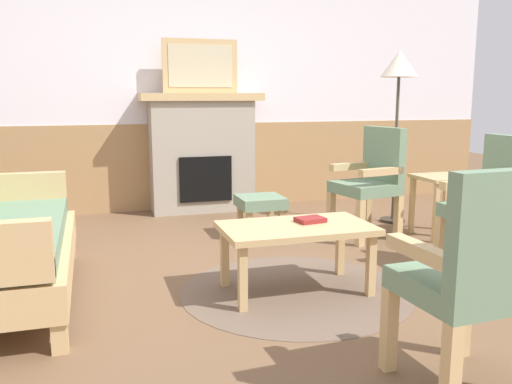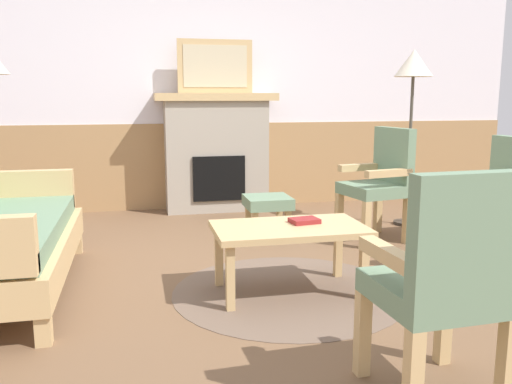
{
  "view_description": "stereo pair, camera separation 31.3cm",
  "coord_description": "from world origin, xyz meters",
  "px_view_note": "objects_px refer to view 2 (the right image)",
  "views": [
    {
      "loc": [
        -1.16,
        -3.42,
        1.25
      ],
      "look_at": [
        0.0,
        0.35,
        0.55
      ],
      "focal_mm": 38.0,
      "sensor_mm": 36.0,
      "label": 1
    },
    {
      "loc": [
        -0.86,
        -3.5,
        1.25
      ],
      "look_at": [
        0.0,
        0.35,
        0.55
      ],
      "focal_mm": 38.0,
      "sensor_mm": 36.0,
      "label": 2
    }
  ],
  "objects_px": {
    "couch": "(3,233)",
    "armchair_by_window_left": "(501,203)",
    "framed_picture": "(215,66)",
    "armchair_near_fireplace": "(381,179)",
    "armchair_front_left": "(445,277)",
    "book_on_table": "(304,221)",
    "fireplace": "(216,151)",
    "footstool": "(268,205)",
    "floor_lamp_by_chairs": "(413,74)",
    "coffee_table": "(289,234)",
    "side_table": "(454,191)"
  },
  "relations": [
    {
      "from": "footstool",
      "to": "armchair_front_left",
      "type": "xyz_separation_m",
      "value": [
        0.05,
        -2.78,
        0.25
      ]
    },
    {
      "from": "framed_picture",
      "to": "armchair_front_left",
      "type": "bearing_deg",
      "value": -85.22
    },
    {
      "from": "coffee_table",
      "to": "side_table",
      "type": "xyz_separation_m",
      "value": [
        1.76,
        0.93,
        0.05
      ]
    },
    {
      "from": "fireplace",
      "to": "framed_picture",
      "type": "distance_m",
      "value": 0.91
    },
    {
      "from": "fireplace",
      "to": "floor_lamp_by_chairs",
      "type": "height_order",
      "value": "floor_lamp_by_chairs"
    },
    {
      "from": "couch",
      "to": "book_on_table",
      "type": "relative_size",
      "value": 10.04
    },
    {
      "from": "armchair_near_fireplace",
      "to": "side_table",
      "type": "height_order",
      "value": "armchair_near_fireplace"
    },
    {
      "from": "framed_picture",
      "to": "fireplace",
      "type": "bearing_deg",
      "value": -90.0
    },
    {
      "from": "armchair_front_left",
      "to": "floor_lamp_by_chairs",
      "type": "xyz_separation_m",
      "value": [
        1.39,
        2.91,
        0.91
      ]
    },
    {
      "from": "couch",
      "to": "floor_lamp_by_chairs",
      "type": "xyz_separation_m",
      "value": [
        3.43,
        1.17,
        1.05
      ]
    },
    {
      "from": "couch",
      "to": "armchair_by_window_left",
      "type": "relative_size",
      "value": 1.84
    },
    {
      "from": "footstool",
      "to": "side_table",
      "type": "distance_m",
      "value": 1.63
    },
    {
      "from": "footstool",
      "to": "armchair_near_fireplace",
      "type": "xyz_separation_m",
      "value": [
        0.93,
        -0.33,
        0.25
      ]
    },
    {
      "from": "armchair_near_fireplace",
      "to": "side_table",
      "type": "relative_size",
      "value": 1.78
    },
    {
      "from": "framed_picture",
      "to": "armchair_near_fireplace",
      "type": "distance_m",
      "value": 2.21
    },
    {
      "from": "coffee_table",
      "to": "footstool",
      "type": "xyz_separation_m",
      "value": [
        0.21,
        1.43,
        -0.1
      ]
    },
    {
      "from": "book_on_table",
      "to": "side_table",
      "type": "distance_m",
      "value": 1.86
    },
    {
      "from": "armchair_near_fireplace",
      "to": "floor_lamp_by_chairs",
      "type": "bearing_deg",
      "value": 41.9
    },
    {
      "from": "fireplace",
      "to": "armchair_front_left",
      "type": "relative_size",
      "value": 1.33
    },
    {
      "from": "armchair_front_left",
      "to": "framed_picture",
      "type": "bearing_deg",
      "value": 94.78
    },
    {
      "from": "couch",
      "to": "armchair_by_window_left",
      "type": "height_order",
      "value": "same"
    },
    {
      "from": "book_on_table",
      "to": "floor_lamp_by_chairs",
      "type": "xyz_separation_m",
      "value": [
        1.53,
        1.5,
        1.0
      ]
    },
    {
      "from": "coffee_table",
      "to": "armchair_near_fireplace",
      "type": "relative_size",
      "value": 0.98
    },
    {
      "from": "framed_picture",
      "to": "coffee_table",
      "type": "height_order",
      "value": "framed_picture"
    },
    {
      "from": "armchair_front_left",
      "to": "armchair_near_fireplace",
      "type": "bearing_deg",
      "value": 70.2
    },
    {
      "from": "armchair_near_fireplace",
      "to": "floor_lamp_by_chairs",
      "type": "height_order",
      "value": "floor_lamp_by_chairs"
    },
    {
      "from": "framed_picture",
      "to": "armchair_near_fireplace",
      "type": "height_order",
      "value": "framed_picture"
    },
    {
      "from": "couch",
      "to": "coffee_table",
      "type": "height_order",
      "value": "couch"
    },
    {
      "from": "coffee_table",
      "to": "floor_lamp_by_chairs",
      "type": "bearing_deg",
      "value": 43.28
    },
    {
      "from": "armchair_front_left",
      "to": "floor_lamp_by_chairs",
      "type": "distance_m",
      "value": 3.35
    },
    {
      "from": "footstool",
      "to": "side_table",
      "type": "bearing_deg",
      "value": -17.69
    },
    {
      "from": "coffee_table",
      "to": "armchair_by_window_left",
      "type": "xyz_separation_m",
      "value": [
        1.45,
        -0.08,
        0.15
      ]
    },
    {
      "from": "book_on_table",
      "to": "footstool",
      "type": "bearing_deg",
      "value": 86.17
    },
    {
      "from": "fireplace",
      "to": "book_on_table",
      "type": "height_order",
      "value": "fireplace"
    },
    {
      "from": "fireplace",
      "to": "armchair_front_left",
      "type": "bearing_deg",
      "value": -85.22
    },
    {
      "from": "fireplace",
      "to": "framed_picture",
      "type": "xyz_separation_m",
      "value": [
        0.0,
        0.0,
        0.91
      ]
    },
    {
      "from": "armchair_by_window_left",
      "to": "floor_lamp_by_chairs",
      "type": "height_order",
      "value": "floor_lamp_by_chairs"
    },
    {
      "from": "book_on_table",
      "to": "framed_picture",
      "type": "bearing_deg",
      "value": 94.27
    },
    {
      "from": "framed_picture",
      "to": "footstool",
      "type": "height_order",
      "value": "framed_picture"
    },
    {
      "from": "armchair_by_window_left",
      "to": "armchair_near_fireplace",
      "type": "bearing_deg",
      "value": 104.81
    },
    {
      "from": "armchair_near_fireplace",
      "to": "floor_lamp_by_chairs",
      "type": "relative_size",
      "value": 0.58
    },
    {
      "from": "armchair_by_window_left",
      "to": "floor_lamp_by_chairs",
      "type": "bearing_deg",
      "value": 83.22
    },
    {
      "from": "framed_picture",
      "to": "floor_lamp_by_chairs",
      "type": "xyz_separation_m",
      "value": [
        1.72,
        -1.08,
        -0.11
      ]
    },
    {
      "from": "armchair_near_fireplace",
      "to": "armchair_front_left",
      "type": "height_order",
      "value": "same"
    },
    {
      "from": "side_table",
      "to": "footstool",
      "type": "bearing_deg",
      "value": 162.31
    },
    {
      "from": "framed_picture",
      "to": "armchair_front_left",
      "type": "xyz_separation_m",
      "value": [
        0.33,
        -3.99,
        -1.02
      ]
    },
    {
      "from": "footstool",
      "to": "armchair_near_fireplace",
      "type": "relative_size",
      "value": 0.41
    },
    {
      "from": "fireplace",
      "to": "armchair_by_window_left",
      "type": "bearing_deg",
      "value": -60.63
    },
    {
      "from": "coffee_table",
      "to": "side_table",
      "type": "height_order",
      "value": "side_table"
    },
    {
      "from": "book_on_table",
      "to": "floor_lamp_by_chairs",
      "type": "bearing_deg",
      "value": 44.36
    }
  ]
}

